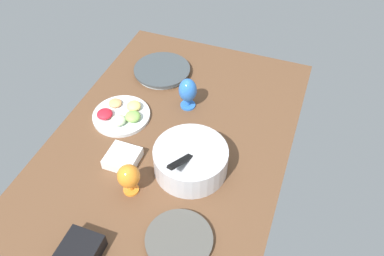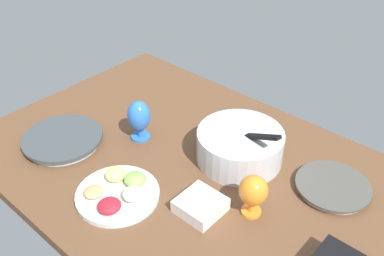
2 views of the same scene
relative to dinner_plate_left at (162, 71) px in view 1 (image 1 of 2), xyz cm
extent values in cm
cube|color=brown|center=(46.08, 22.49, -3.66)|extent=(160.00, 104.00, 4.00)
cylinder|color=silver|center=(0.00, 0.00, -0.66)|extent=(27.54, 27.54, 1.99)
cylinder|color=#3E4549|center=(0.00, 0.00, 0.93)|extent=(29.94, 29.94, 1.20)
cylinder|color=silver|center=(88.00, 44.48, -0.92)|extent=(22.73, 22.73, 1.48)
cylinder|color=#4E4C47|center=(88.00, 44.48, 0.27)|extent=(24.71, 24.71, 0.89)
cylinder|color=silver|center=(55.26, 36.80, 4.13)|extent=(30.67, 30.67, 11.58)
cylinder|color=white|center=(55.26, 36.80, 7.61)|extent=(27.60, 27.60, 2.08)
cube|color=black|center=(60.63, 36.80, 11.19)|extent=(22.23, 6.99, 12.58)
cylinder|color=silver|center=(37.45, -4.94, -0.76)|extent=(27.22, 27.22, 1.80)
ellipsoid|color=beige|center=(43.14, -3.20, 2.03)|extent=(6.91, 6.91, 3.76)
ellipsoid|color=#8CC659|center=(38.57, 1.91, 2.03)|extent=(7.21, 7.21, 3.78)
ellipsoid|color=#F9E072|center=(31.94, -0.86, 2.03)|extent=(6.88, 6.88, 3.78)
ellipsoid|color=#F2A566|center=(32.59, -10.53, 1.36)|extent=(6.37, 6.37, 2.44)
ellipsoid|color=red|center=(41.39, -11.30, 1.77)|extent=(7.37, 7.37, 3.26)
cylinder|color=blue|center=(19.30, 21.97, -1.16)|extent=(7.38, 7.38, 1.00)
cylinder|color=blue|center=(19.30, 21.97, 0.86)|extent=(2.00, 2.00, 3.03)
ellipsoid|color=blue|center=(19.30, 21.97, 8.48)|extent=(8.73, 8.73, 12.21)
cylinder|color=orange|center=(73.81, 18.18, -1.16)|extent=(6.33, 6.33, 1.00)
cylinder|color=orange|center=(73.81, 18.18, 1.06)|extent=(2.00, 2.00, 3.43)
ellipsoid|color=orange|center=(73.81, 18.18, 7.77)|extent=(8.98, 8.98, 10.00)
cube|color=white|center=(61.50, 8.29, 0.60)|extent=(13.23, 13.23, 4.51)
cube|color=#F9E072|center=(61.50, 8.29, 2.04)|extent=(10.85, 10.85, 1.44)
cube|color=black|center=(104.37, 14.14, 1.47)|extent=(13.23, 13.23, 6.25)
cube|color=tan|center=(104.37, 14.14, 3.47)|extent=(10.85, 10.85, 2.00)
camera|label=1|loc=(151.23, 72.79, 129.68)|focal=36.81mm
camera|label=2|loc=(122.60, -64.38, 98.04)|focal=40.32mm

